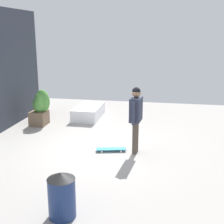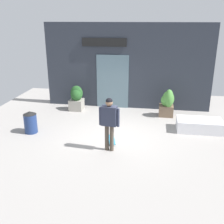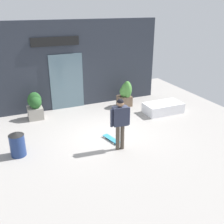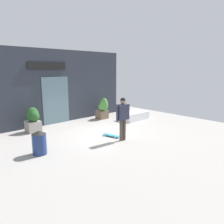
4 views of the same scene
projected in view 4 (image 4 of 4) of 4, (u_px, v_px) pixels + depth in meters
The scene contains 8 objects.
ground_plane at pixel (105, 134), 9.50m from camera, with size 12.00×12.00×0.00m, color #9E9993.
building_facade at pixel (64, 87), 11.51m from camera, with size 7.57×0.31×3.85m.
skateboarder at pixel (123, 114), 8.45m from camera, with size 0.66×0.31×1.75m.
skateboard at pixel (111, 135), 9.09m from camera, with size 0.39×0.82×0.08m.
planter_box_left at pixel (103, 108), 12.30m from camera, with size 0.60×0.64×1.21m.
planter_box_right at pixel (33, 119), 9.74m from camera, with size 0.60×0.62×1.14m.
trash_bin at pixel (39, 142), 7.17m from camera, with size 0.48×0.48×0.83m.
snow_ledge at pixel (134, 116), 12.17m from camera, with size 1.66×0.90×0.44m, color white.
Camera 4 is at (-5.97, -6.89, 2.86)m, focal length 33.99 mm.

